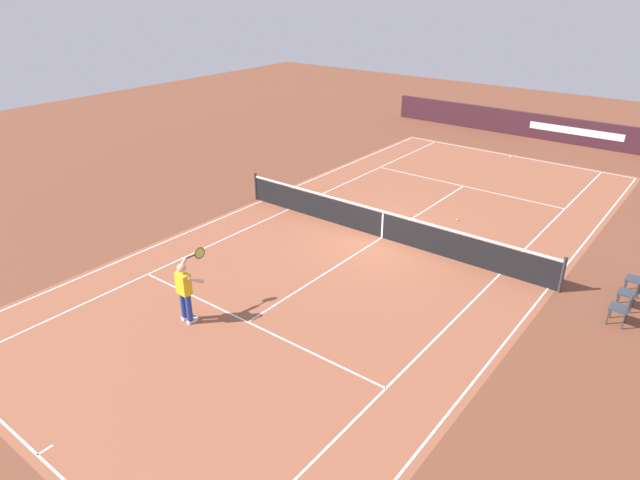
# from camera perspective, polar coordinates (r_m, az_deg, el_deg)

# --- Properties ---
(ground_plane) EXTENTS (60.00, 60.00, 0.00)m
(ground_plane) POSITION_cam_1_polar(r_m,az_deg,el_deg) (18.87, 6.34, 0.25)
(ground_plane) COLOR brown
(court_slab) EXTENTS (24.20, 11.40, 0.00)m
(court_slab) POSITION_cam_1_polar(r_m,az_deg,el_deg) (18.87, 6.34, 0.25)
(court_slab) COLOR #935138
(court_slab) RESTS_ON ground_plane
(court_line_markings) EXTENTS (23.85, 11.05, 0.01)m
(court_line_markings) POSITION_cam_1_polar(r_m,az_deg,el_deg) (18.87, 6.34, 0.26)
(court_line_markings) COLOR white
(court_line_markings) RESTS_ON ground_plane
(tennis_net) EXTENTS (0.10, 11.70, 1.08)m
(tennis_net) POSITION_cam_1_polar(r_m,az_deg,el_deg) (18.67, 6.41, 1.61)
(tennis_net) COLOR #2D2D33
(tennis_net) RESTS_ON ground_plane
(stadium_barrier) EXTENTS (0.26, 17.00, 1.30)m
(stadium_barrier) POSITION_cam_1_polar(r_m,az_deg,el_deg) (32.65, 21.64, 10.70)
(stadium_barrier) COLOR #381923
(stadium_barrier) RESTS_ON ground_plane
(tennis_player_near) EXTENTS (1.10, 0.78, 1.70)m
(tennis_player_near) POSITION_cam_1_polar(r_m,az_deg,el_deg) (14.31, -13.61, -4.88)
(tennis_player_near) COLOR navy
(tennis_player_near) RESTS_ON ground_plane
(tennis_ball) EXTENTS (0.07, 0.07, 0.07)m
(tennis_ball) POSITION_cam_1_polar(r_m,az_deg,el_deg) (20.65, 13.87, 2.02)
(tennis_ball) COLOR #CCE01E
(tennis_ball) RESTS_ON ground_plane
(spectator_chair_0) EXTENTS (0.44, 0.44, 0.88)m
(spectator_chair_0) POSITION_cam_1_polar(r_m,az_deg,el_deg) (17.52, 29.77, -3.41)
(spectator_chair_0) COLOR #38383D
(spectator_chair_0) RESTS_ON ground_plane
(spectator_chair_1) EXTENTS (0.44, 0.44, 0.88)m
(spectator_chair_1) POSITION_cam_1_polar(r_m,az_deg,el_deg) (16.70, 29.21, -4.66)
(spectator_chair_1) COLOR #38383D
(spectator_chair_1) RESTS_ON ground_plane
(spectator_chair_2) EXTENTS (0.44, 0.44, 0.88)m
(spectator_chair_2) POSITION_cam_1_polar(r_m,az_deg,el_deg) (15.88, 28.58, -6.03)
(spectator_chair_2) COLOR #38383D
(spectator_chair_2) RESTS_ON ground_plane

